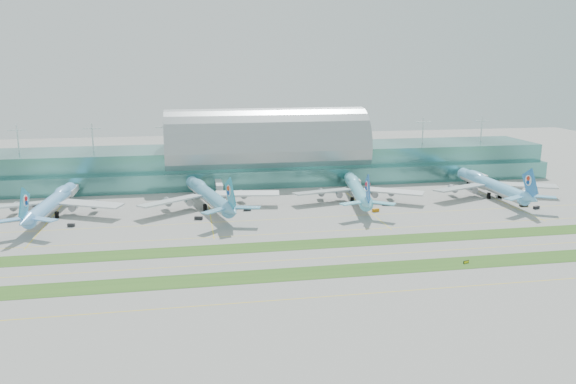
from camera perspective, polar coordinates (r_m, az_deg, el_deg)
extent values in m
plane|color=gray|center=(219.78, 2.53, -5.49)|extent=(700.00, 700.00, 0.00)
cube|color=#3D7A75|center=(341.65, -2.21, 2.97)|extent=(340.00, 42.00, 20.00)
cube|color=#3D7A75|center=(319.27, -1.61, 1.34)|extent=(340.00, 8.00, 10.00)
ellipsoid|color=#9EA5A8|center=(340.04, -2.23, 4.63)|extent=(340.00, 46.20, 16.17)
cylinder|color=white|center=(338.95, -2.24, 5.97)|extent=(0.80, 0.80, 16.00)
cube|color=#B2B7B7|center=(310.90, -20.99, 0.24)|extent=(3.50, 22.00, 3.00)
cylinder|color=black|center=(302.09, -21.28, -0.82)|extent=(1.00, 1.00, 4.00)
cube|color=#B2B7B7|center=(305.44, -7.06, 0.80)|extent=(3.50, 22.00, 3.00)
cylinder|color=black|center=(296.47, -6.93, -0.26)|extent=(1.00, 1.00, 4.00)
cube|color=#B2B7B7|center=(318.09, 6.55, 1.31)|extent=(3.50, 22.00, 3.00)
cylinder|color=black|center=(309.49, 7.06, 0.30)|extent=(1.00, 1.00, 4.00)
cube|color=#B2B7B7|center=(346.87, 18.52, 1.69)|extent=(3.50, 22.00, 3.00)
cylinder|color=black|center=(339.00, 19.27, 0.78)|extent=(1.00, 1.00, 4.00)
cube|color=#2D591E|center=(194.18, 4.35, -8.07)|extent=(420.00, 12.00, 0.08)
cube|color=#2D591E|center=(221.62, 2.42, -5.32)|extent=(420.00, 12.00, 0.08)
cube|color=yellow|center=(176.36, 5.99, -10.37)|extent=(420.00, 0.35, 0.01)
cube|color=yellow|center=(206.91, 3.38, -6.71)|extent=(420.00, 0.35, 0.01)
cube|color=yellow|center=(236.52, 1.58, -4.13)|extent=(420.00, 0.35, 0.01)
cube|color=yellow|center=(257.21, 0.59, -2.70)|extent=(420.00, 0.35, 0.01)
cylinder|color=#6FB2F4|center=(281.84, -22.88, -1.04)|extent=(11.03, 63.47, 6.32)
ellipsoid|color=#6FB2F4|center=(297.96, -21.94, 0.11)|extent=(7.42, 19.60, 4.50)
cone|color=#6FB2F4|center=(313.68, -21.12, 0.47)|extent=(6.68, 5.55, 6.32)
cone|color=#6FB2F4|center=(248.79, -25.23, -2.75)|extent=(6.67, 9.59, 6.00)
cube|color=silver|center=(286.04, -26.50, -1.28)|extent=(31.45, 16.61, 1.24)
cylinder|color=gray|center=(289.96, -25.23, -1.41)|extent=(3.87, 5.85, 3.46)
cube|color=silver|center=(275.14, -19.34, -1.15)|extent=(30.80, 20.42, 1.24)
cylinder|color=gray|center=(281.93, -19.96, -1.32)|extent=(3.87, 5.85, 3.46)
cube|color=#2A90BC|center=(249.12, -25.22, -1.20)|extent=(1.61, 13.40, 14.69)
cylinder|color=white|center=(249.71, -25.18, -0.81)|extent=(1.28, 4.95, 4.89)
cylinder|color=black|center=(305.27, -21.52, -0.80)|extent=(1.83, 1.83, 3.06)
cylinder|color=black|center=(280.10, -23.63, -2.18)|extent=(1.83, 1.83, 3.06)
cylinder|color=black|center=(278.28, -22.43, -2.16)|extent=(1.83, 1.83, 3.06)
cylinder|color=#5CA4CA|center=(276.37, -8.06, -0.32)|extent=(21.73, 65.62, 6.59)
ellipsoid|color=#5CA4CA|center=(293.37, -9.05, 0.79)|extent=(10.75, 20.94, 4.69)
cone|color=#5CA4CA|center=(309.93, -9.84, 1.07)|extent=(7.64, 6.70, 6.59)
cone|color=#5CA4CA|center=(241.46, -5.68, -1.91)|extent=(8.31, 10.76, 6.26)
cube|color=silver|center=(270.16, -11.84, -0.88)|extent=(30.62, 25.01, 1.30)
cylinder|color=#9B9FA3|center=(277.10, -11.10, -0.97)|extent=(4.87, 6.53, 3.61)
cube|color=silver|center=(280.03, -4.17, -0.14)|extent=(32.72, 12.66, 1.30)
cylinder|color=#9B9FA3|center=(284.35, -5.46, -0.42)|extent=(4.87, 6.53, 3.61)
cube|color=teal|center=(241.79, -5.87, -0.26)|extent=(3.87, 13.73, 15.32)
cylinder|color=silver|center=(242.41, -5.95, 0.16)|extent=(2.12, 5.18, 5.10)
cylinder|color=black|center=(301.07, -9.32, -0.21)|extent=(1.91, 1.91, 3.19)
cylinder|color=black|center=(272.75, -8.43, -1.58)|extent=(1.91, 1.91, 3.19)
cylinder|color=black|center=(274.41, -7.15, -1.45)|extent=(1.91, 1.91, 3.19)
cylinder|color=#68CAE5|center=(288.90, 7.05, 0.23)|extent=(16.13, 62.69, 6.25)
ellipsoid|color=#68CAE5|center=(305.47, 6.61, 1.27)|extent=(8.89, 19.70, 4.45)
cone|color=#68CAE5|center=(321.52, 6.23, 1.56)|extent=(6.97, 5.97, 6.25)
cone|color=#68CAE5|center=(254.72, 8.14, -1.28)|extent=(7.31, 9.90, 5.94)
cube|color=silver|center=(285.08, 3.49, 0.04)|extent=(31.17, 14.11, 1.23)
cylinder|color=gray|center=(291.22, 4.29, -0.12)|extent=(4.27, 6.02, 3.43)
cube|color=silver|center=(290.14, 10.65, 0.07)|extent=(29.80, 22.15, 1.23)
cylinder|color=gray|center=(294.95, 9.56, -0.10)|extent=(4.27, 6.02, 3.43)
cube|color=blue|center=(255.17, 8.11, 0.22)|extent=(2.71, 13.17, 14.53)
cylinder|color=white|center=(255.81, 8.09, 0.60)|extent=(1.67, 4.92, 4.84)
cylinder|color=black|center=(312.87, 6.43, 0.37)|extent=(1.81, 1.81, 3.02)
cylinder|color=black|center=(285.68, 6.53, -0.86)|extent=(1.81, 1.81, 3.02)
cylinder|color=black|center=(286.53, 7.73, -0.86)|extent=(1.81, 1.81, 3.02)
cylinder|color=#6BBBEC|center=(316.17, 19.92, 0.69)|extent=(7.19, 64.80, 6.47)
ellipsoid|color=#6BBBEC|center=(331.37, 18.44, 1.66)|extent=(6.37, 19.74, 4.61)
cone|color=#6BBBEC|center=(346.29, 17.14, 1.92)|extent=(6.53, 5.29, 6.47)
cone|color=#6BBBEC|center=(285.50, 23.48, -0.63)|extent=(6.25, 9.46, 6.15)
cube|color=silver|center=(305.72, 17.03, 0.42)|extent=(32.03, 18.73, 1.28)
cylinder|color=#989AA1|center=(313.18, 17.32, 0.28)|extent=(3.61, 5.78, 3.55)
cube|color=silver|center=(324.11, 23.00, 0.64)|extent=(31.93, 19.31, 1.28)
cylinder|color=#989AA1|center=(326.75, 21.75, 0.45)|extent=(3.61, 5.78, 3.55)
cube|color=#2B76C3|center=(285.84, 23.38, 0.75)|extent=(0.78, 13.73, 15.05)
cylinder|color=white|center=(286.40, 23.30, 1.10)|extent=(1.00, 5.02, 5.01)
cylinder|color=black|center=(338.26, 17.85, 0.78)|extent=(1.88, 1.88, 3.13)
cylinder|color=black|center=(312.12, 19.72, -0.35)|extent=(1.88, 1.88, 3.13)
cylinder|color=black|center=(315.20, 20.72, -0.31)|extent=(1.88, 1.88, 3.13)
cube|color=black|center=(261.95, -21.17, -3.15)|extent=(3.21, 2.03, 1.41)
cube|color=black|center=(258.40, -9.07, -2.62)|extent=(3.97, 2.44, 1.46)
cube|color=black|center=(271.07, -4.16, -1.75)|extent=(3.55, 1.95, 1.44)
cube|color=#C4720B|center=(271.69, 8.90, -1.83)|extent=(3.49, 2.27, 1.51)
cube|color=black|center=(284.57, 9.92, -1.19)|extent=(4.25, 2.96, 1.46)
cube|color=black|center=(299.14, 23.92, -1.45)|extent=(3.50, 2.33, 1.43)
cube|color=black|center=(301.58, 22.83, -1.23)|extent=(3.89, 2.11, 1.45)
cube|color=black|center=(210.92, 17.64, -6.78)|extent=(2.40, 1.03, 1.04)
cube|color=#FEF116|center=(210.81, 17.67, -6.80)|extent=(1.98, 0.72, 0.76)
cylinder|color=black|center=(210.42, 17.47, -6.90)|extent=(0.11, 0.11, 0.47)
cylinder|color=black|center=(211.61, 17.79, -6.81)|extent=(0.11, 0.11, 0.47)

